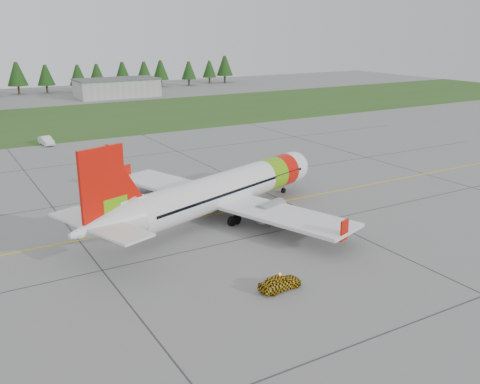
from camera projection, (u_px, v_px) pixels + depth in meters
ground at (248, 238)px, 54.22m from camera, size 320.00×320.00×0.00m
aircraft at (221, 191)px, 59.40m from camera, size 33.78×32.05×10.61m
follow_me_car at (280, 269)px, 43.00m from camera, size 1.37×1.58×3.73m
service_van at (45, 132)px, 96.21m from camera, size 1.84×1.76×4.82m
grass_strip at (61, 121)px, 121.73m from camera, size 320.00×50.00×0.03m
taxi_guideline at (212, 215)px, 60.80m from camera, size 120.00×0.25×0.02m
hangar_east at (117, 88)px, 162.72m from camera, size 24.00×12.00×5.20m
treeline at (18, 79)px, 166.37m from camera, size 160.00×8.00×10.00m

